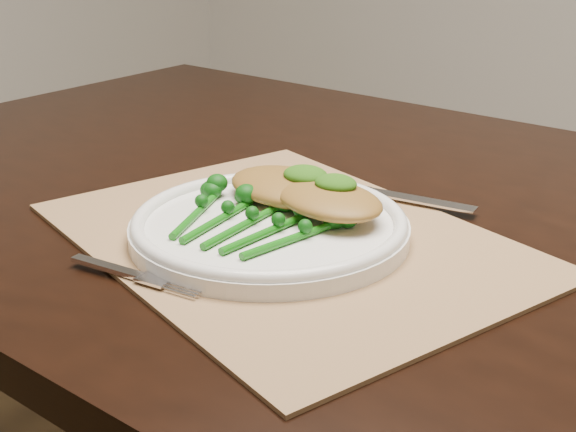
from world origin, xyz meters
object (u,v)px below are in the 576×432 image
Objects in this scene: placemat at (286,239)px; broccolini_bundle at (241,226)px; dinner_plate at (269,225)px; chicken_fillet_left at (288,187)px.

broccolini_bundle is at bearing -99.18° from placemat.
chicken_fillet_left is (-0.02, 0.06, 0.02)m from dinner_plate.
placemat is 3.40× the size of chicken_fillet_left.
placemat is at bearing 41.00° from dinner_plate.
dinner_plate is at bearing -62.55° from chicken_fillet_left.
chicken_fillet_left is at bearing 95.27° from broccolini_bundle.
chicken_fillet_left is 0.10m from broccolini_bundle.
placemat is at bearing -48.22° from chicken_fillet_left.
dinner_plate is 0.07m from chicken_fillet_left.
dinner_plate is (-0.01, -0.01, 0.02)m from placemat.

